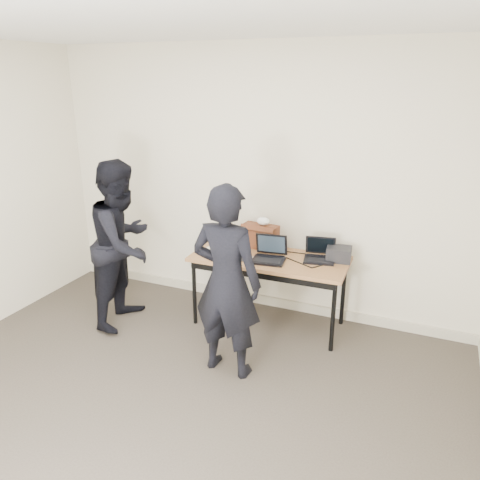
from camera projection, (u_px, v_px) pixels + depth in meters
The scene contains 13 objects.
room at pixel (121, 257), 2.81m from camera, with size 4.60×4.60×2.80m.
desk at pixel (269, 263), 4.52m from camera, with size 1.52×0.69×0.72m.
laptop_beige at pixel (222, 246), 4.68m from camera, with size 0.29×0.29×0.22m.
laptop_center at pixel (269, 255), 4.44m from camera, with size 0.34×0.33×0.23m.
laptop_right at pixel (320, 255), 4.45m from camera, with size 0.33×0.32×0.21m.
leather_satchel at pixel (260, 236), 4.73m from camera, with size 0.37×0.21×0.25m.
tissue at pixel (263, 221), 4.67m from camera, with size 0.13×0.10×0.08m, color white.
equipment_box at pixel (339, 254), 4.42m from camera, with size 0.23×0.19×0.13m, color black.
power_brick at pixel (241, 259), 4.43m from camera, with size 0.08×0.05×0.03m, color black.
cables at pixel (274, 258), 4.48m from camera, with size 1.16×0.42×0.01m.
person_typist at pixel (227, 282), 3.75m from camera, with size 0.59×0.39×1.63m, color black.
person_observer at pixel (123, 244), 4.57m from camera, with size 0.80×0.62×1.65m, color black.
baseboard at pixel (254, 298), 5.18m from camera, with size 4.50×0.03×0.10m, color #BBB29B.
Camera 1 is at (1.68, -2.12, 2.38)m, focal length 35.00 mm.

